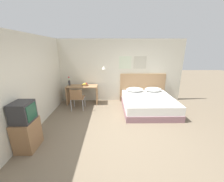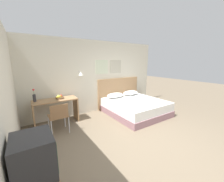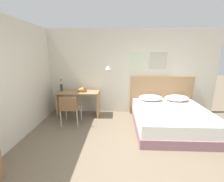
# 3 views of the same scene
# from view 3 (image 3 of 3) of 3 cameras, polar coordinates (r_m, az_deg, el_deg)

# --- Properties ---
(ground_plane) EXTENTS (24.00, 24.00, 0.00)m
(ground_plane) POSITION_cam_3_polar(r_m,az_deg,el_deg) (2.75, 7.64, -29.88)
(ground_plane) COLOR #756651
(wall_back) EXTENTS (5.66, 0.31, 2.65)m
(wall_back) POSITION_cam_3_polar(r_m,az_deg,el_deg) (4.81, 5.33, 7.09)
(wall_back) COLOR beige
(wall_back) RESTS_ON ground_plane
(bed) EXTENTS (1.86, 2.00, 0.51)m
(bed) POSITION_cam_3_polar(r_m,az_deg,el_deg) (4.26, 21.43, -9.78)
(bed) COLOR gray
(bed) RESTS_ON ground_plane
(headboard) EXTENTS (1.98, 0.06, 1.22)m
(headboard) POSITION_cam_3_polar(r_m,az_deg,el_deg) (5.08, 18.13, -1.45)
(headboard) COLOR #A87F56
(headboard) RESTS_ON ground_plane
(pillow_left) EXTENTS (0.71, 0.44, 0.18)m
(pillow_left) POSITION_cam_3_polar(r_m,az_deg,el_deg) (4.71, 14.45, -2.48)
(pillow_left) COLOR white
(pillow_left) RESTS_ON bed
(pillow_right) EXTENTS (0.71, 0.44, 0.18)m
(pillow_right) POSITION_cam_3_polar(r_m,az_deg,el_deg) (4.93, 23.45, -2.46)
(pillow_right) COLOR white
(pillow_right) RESTS_ON bed
(folded_towel_near_foot) EXTENTS (0.31, 0.32, 0.06)m
(folded_towel_near_foot) POSITION_cam_3_polar(r_m,az_deg,el_deg) (3.88, 22.49, -7.63)
(folded_towel_near_foot) COLOR white
(folded_towel_near_foot) RESTS_ON bed
(desk) EXTENTS (1.27, 0.53, 0.78)m
(desk) POSITION_cam_3_polar(r_m,az_deg,el_deg) (4.76, -12.64, -2.92)
(desk) COLOR #A87F56
(desk) RESTS_ON ground_plane
(desk_chair) EXTENTS (0.48, 0.48, 0.84)m
(desk_chair) POSITION_cam_3_polar(r_m,az_deg,el_deg) (4.18, -15.80, -5.99)
(desk_chair) COLOR #8E6642
(desk_chair) RESTS_ON ground_plane
(fruit_bowl) EXTENTS (0.25, 0.25, 0.12)m
(fruit_bowl) POSITION_cam_3_polar(r_m,az_deg,el_deg) (4.67, -11.21, 0.37)
(fruit_bowl) COLOR brown
(fruit_bowl) RESTS_ON desk
(flower_vase) EXTENTS (0.08, 0.08, 0.38)m
(flower_vase) POSITION_cam_3_polar(r_m,az_deg,el_deg) (4.90, -18.72, 1.56)
(flower_vase) COLOR #333338
(flower_vase) RESTS_ON desk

